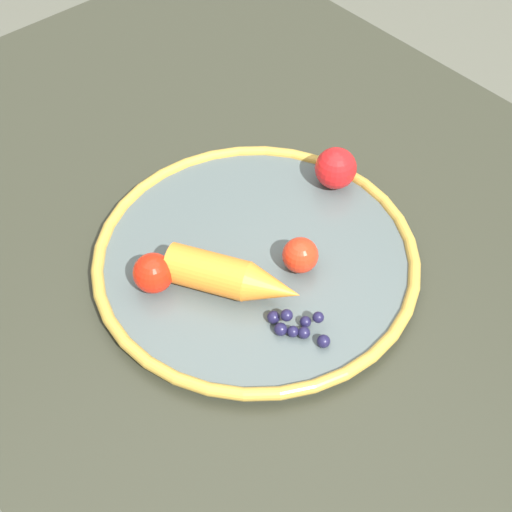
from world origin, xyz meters
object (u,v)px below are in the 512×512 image
Objects in this scene: blueberry_pile at (297,326)px; tomato_mid at (153,273)px; carrot_orange at (234,278)px; tomato_near at (336,168)px; plate at (256,258)px; tomato_far at (300,255)px; dining_table at (319,333)px.

blueberry_pile is 1.57× the size of tomato_mid.
carrot_orange is 0.18m from tomato_near.
blueberry_pile is (-0.09, 0.03, 0.01)m from plate.
tomato_mid is 1.10× the size of tomato_far.
dining_table is 0.21m from tomato_mid.
tomato_far reaches higher than dining_table.
tomato_far is at bearing -149.51° from plate.
tomato_near is at bearing -80.35° from plate.
tomato_far is (0.01, 0.02, 0.14)m from dining_table.
carrot_orange is 2.15× the size of blueberry_pile.
dining_table is 0.15m from blueberry_pile.
tomato_mid is 0.14m from tomato_far.
blueberry_pile reaches higher than dining_table.
carrot_orange is at bearing 113.66° from plate.
dining_table is 0.13m from plate.
plate is 5.32× the size of blueberry_pile.
carrot_orange is at bearing 70.09° from dining_table.
dining_table is at bearing -62.91° from blueberry_pile.
tomato_near reaches higher than plate.
tomato_mid reaches higher than blueberry_pile.
plate is at bearing -109.72° from tomato_mid.
blueberry_pile is at bearing -169.85° from carrot_orange.
dining_table is 26.18× the size of tomato_near.
blueberry_pile is at bearing 134.70° from tomato_far.
plate is at bearing 99.65° from tomato_near.
carrot_orange and tomato_mid have the same top height.
blueberry_pile is 0.14m from tomato_mid.
plate is 8.37× the size of tomato_mid.
carrot_orange reaches higher than dining_table.
tomato_mid is at bearing 86.88° from tomato_near.
blueberry_pile is at bearing 125.09° from tomato_near.
tomato_near is 1.16× the size of tomato_mid.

